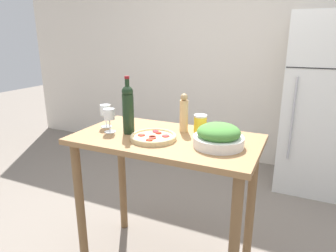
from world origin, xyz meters
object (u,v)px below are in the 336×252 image
at_px(wine_bottle, 128,108).
at_px(wine_glass_near, 109,116).
at_px(refrigerator, 324,105).
at_px(homemade_pizza, 153,137).
at_px(pepper_mill, 184,113).
at_px(wine_glass_far, 106,111).
at_px(salad_bowl, 219,136).
at_px(salt_canister, 200,123).

height_order(wine_bottle, wine_glass_near, wine_bottle).
bearing_deg(refrigerator, homemade_pizza, -118.46).
bearing_deg(pepper_mill, wine_glass_near, -153.50).
bearing_deg(wine_glass_far, refrigerator, 50.85).
bearing_deg(homemade_pizza, wine_glass_near, 177.73).
bearing_deg(wine_glass_near, pepper_mill, 26.50).
distance_m(salad_bowl, homemade_pizza, 0.38).
relative_size(refrigerator, homemade_pizza, 6.41).
bearing_deg(wine_bottle, homemade_pizza, -12.99).
relative_size(refrigerator, wine_glass_far, 11.44).
relative_size(salad_bowl, salt_canister, 2.50).
height_order(refrigerator, wine_bottle, refrigerator).
relative_size(wine_glass_far, homemade_pizza, 0.56).
height_order(wine_glass_near, wine_glass_far, same).
height_order(wine_glass_near, salt_canister, wine_glass_near).
bearing_deg(pepper_mill, refrigerator, 61.05).
height_order(refrigerator, salt_canister, refrigerator).
bearing_deg(pepper_mill, salt_canister, 17.39).
bearing_deg(wine_bottle, wine_glass_far, 166.29).
relative_size(wine_bottle, pepper_mill, 1.46).
bearing_deg(wine_glass_far, salad_bowl, -3.38).
bearing_deg(refrigerator, wine_glass_near, -125.93).
distance_m(homemade_pizza, salt_canister, 0.32).
distance_m(wine_bottle, salt_canister, 0.46).
relative_size(refrigerator, salad_bowl, 6.18).
xyz_separation_m(wine_glass_near, pepper_mill, (0.42, 0.21, 0.01)).
relative_size(pepper_mill, homemade_pizza, 0.90).
relative_size(refrigerator, wine_glass_near, 11.44).
distance_m(wine_bottle, homemade_pizza, 0.25).
bearing_deg(wine_glass_far, homemade_pizza, -13.36).
bearing_deg(salt_canister, refrigerator, 63.48).
bearing_deg(refrigerator, wine_bottle, -123.81).
xyz_separation_m(wine_glass_near, salad_bowl, (0.69, 0.04, -0.05)).
distance_m(refrigerator, wine_glass_far, 2.16).
distance_m(refrigerator, wine_glass_near, 2.17).
bearing_deg(refrigerator, salt_canister, -116.52).
bearing_deg(refrigerator, pepper_mill, -118.95).
distance_m(wine_bottle, wine_glass_near, 0.13).
height_order(salad_bowl, homemade_pizza, salad_bowl).
xyz_separation_m(wine_glass_near, wine_glass_far, (-0.09, 0.08, 0.00)).
xyz_separation_m(wine_glass_far, pepper_mill, (0.50, 0.12, 0.01)).
distance_m(refrigerator, pepper_mill, 1.77).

